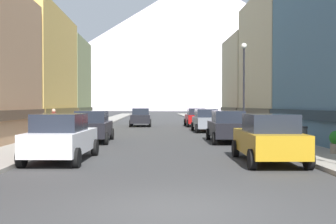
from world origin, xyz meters
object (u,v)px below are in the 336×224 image
(car_right_1, at_px, (228,126))
(streetlamp_right, at_px, (244,75))
(car_left_0, at_px, (62,137))
(trash_bin_right, at_px, (301,137))
(pedestrian_1, at_px, (54,124))
(car_right_0, at_px, (269,138))
(car_driving_0, at_px, (141,117))
(car_left_1, at_px, (93,126))
(car_right_2, at_px, (206,120))
(car_right_3, at_px, (196,117))

(car_right_1, bearing_deg, streetlamp_right, 61.32)
(car_left_0, bearing_deg, trash_bin_right, 16.49)
(trash_bin_right, distance_m, pedestrian_1, 13.94)
(car_right_0, bearing_deg, streetlamp_right, 81.95)
(car_left_0, xyz_separation_m, trash_bin_right, (10.15, 3.00, -0.26))
(streetlamp_right, bearing_deg, car_driving_0, 115.39)
(car_right_0, relative_size, streetlamp_right, 0.76)
(car_left_1, xyz_separation_m, streetlamp_right, (9.15, 2.48, 3.09))
(car_left_0, xyz_separation_m, car_left_1, (0.00, 7.80, 0.00))
(trash_bin_right, height_order, pedestrian_1, pedestrian_1)
(car_right_2, xyz_separation_m, streetlamp_right, (1.55, -6.33, 3.09))
(car_left_1, height_order, car_right_1, same)
(pedestrian_1, xyz_separation_m, streetlamp_right, (11.60, 1.31, 3.03))
(trash_bin_right, relative_size, pedestrian_1, 0.57)
(car_right_1, bearing_deg, car_left_1, 177.27)
(car_driving_0, xyz_separation_m, streetlamp_right, (6.95, -14.64, 3.09))
(trash_bin_right, relative_size, streetlamp_right, 0.17)
(car_right_0, bearing_deg, car_right_1, 90.00)
(car_right_0, bearing_deg, pedestrian_1, 136.09)
(car_right_2, distance_m, car_driving_0, 9.91)
(car_left_0, relative_size, car_right_2, 1.02)
(car_right_2, bearing_deg, pedestrian_1, -142.77)
(pedestrian_1, bearing_deg, streetlamp_right, 6.43)
(car_right_3, bearing_deg, car_left_1, -114.62)
(streetlamp_right, bearing_deg, car_right_0, -98.05)
(car_right_3, height_order, pedestrian_1, pedestrian_1)
(car_right_1, height_order, pedestrian_1, pedestrian_1)
(car_left_0, relative_size, car_driving_0, 1.02)
(car_left_0, distance_m, pedestrian_1, 9.30)
(car_right_1, xyz_separation_m, trash_bin_right, (2.55, -4.43, -0.26))
(car_left_0, height_order, car_right_0, same)
(pedestrian_1, height_order, streetlamp_right, streetlamp_right)
(pedestrian_1, bearing_deg, car_driving_0, 73.75)
(trash_bin_right, bearing_deg, pedestrian_1, 154.67)
(car_left_1, xyz_separation_m, car_right_1, (7.60, -0.36, 0.00))
(car_driving_0, distance_m, pedestrian_1, 16.61)
(car_right_2, relative_size, pedestrian_1, 2.55)
(car_left_1, relative_size, pedestrian_1, 2.55)
(streetlamp_right, bearing_deg, pedestrian_1, -173.57)
(car_right_3, bearing_deg, trash_bin_right, -83.20)
(car_right_2, height_order, car_right_3, same)
(car_driving_0, relative_size, pedestrian_1, 2.54)
(car_driving_0, bearing_deg, car_left_1, -97.32)
(car_right_0, bearing_deg, car_left_1, 131.78)
(car_right_1, relative_size, car_right_2, 1.01)
(car_driving_0, relative_size, trash_bin_right, 4.49)
(car_right_1, relative_size, car_driving_0, 1.02)
(streetlamp_right, bearing_deg, car_right_2, 103.76)
(car_right_3, bearing_deg, car_right_0, -90.01)
(car_driving_0, distance_m, streetlamp_right, 16.50)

